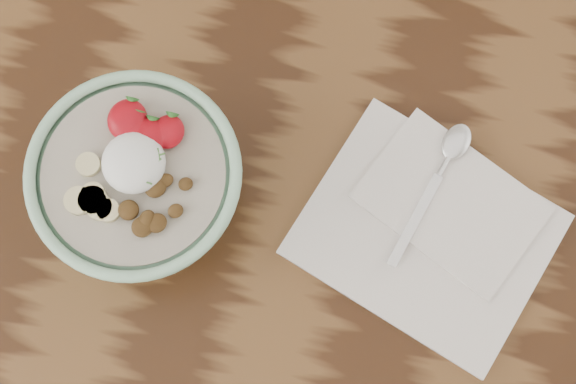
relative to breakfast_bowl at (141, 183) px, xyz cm
name	(u,v)px	position (x,y,z in cm)	size (l,w,h in cm)	color
table	(227,180)	(6.14, 5.81, -16.43)	(160.00, 90.00, 75.00)	#321B0C
breakfast_bowl	(141,183)	(0.00, 0.00, 0.00)	(20.88, 20.88, 14.11)	#98CCA8
napkin	(431,228)	(30.10, 3.53, -6.49)	(30.36, 27.36, 1.55)	white
spoon	(446,161)	(30.14, 10.75, -5.20)	(6.76, 17.45, 0.92)	silver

